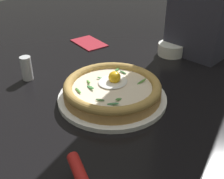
% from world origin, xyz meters
% --- Properties ---
extents(ground_plane, '(2.40, 2.40, 0.03)m').
position_xyz_m(ground_plane, '(0.00, 0.00, -0.01)').
color(ground_plane, black).
rests_on(ground_plane, ground).
extents(pizza_plate, '(0.29, 0.29, 0.01)m').
position_xyz_m(pizza_plate, '(0.00, -0.03, 0.01)').
color(pizza_plate, white).
rests_on(pizza_plate, ground).
extents(pizza, '(0.26, 0.26, 0.06)m').
position_xyz_m(pizza, '(0.00, -0.03, 0.03)').
color(pizza, '#B58345').
rests_on(pizza, pizza_plate).
extents(side_bowl, '(0.09, 0.09, 0.04)m').
position_xyz_m(side_bowl, '(-0.36, -0.03, 0.02)').
color(side_bowl, white).
rests_on(side_bowl, ground).
extents(folded_napkin, '(0.13, 0.16, 0.01)m').
position_xyz_m(folded_napkin, '(-0.28, -0.34, 0.00)').
color(folded_napkin, maroon).
rests_on(folded_napkin, ground).
extents(pepper_shaker, '(0.03, 0.03, 0.07)m').
position_xyz_m(pepper_shaker, '(0.05, -0.30, 0.04)').
color(pepper_shaker, silver).
rests_on(pepper_shaker, ground).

